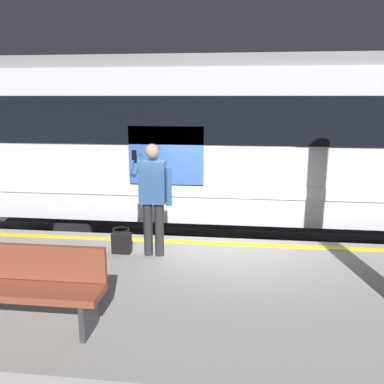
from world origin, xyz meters
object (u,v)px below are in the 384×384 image
object	(u,v)px
passenger	(153,191)
bench	(34,285)
handbag	(122,242)
train_carriage	(289,137)

from	to	relation	value
passenger	bench	xyz separation A→B (m)	(0.84, 2.21, -0.56)
bench	handbag	bearing A→B (deg)	-97.73
handbag	passenger	bearing A→B (deg)	178.73
passenger	bench	distance (m)	2.43
passenger	handbag	distance (m)	1.02
bench	passenger	bearing A→B (deg)	-110.89
train_carriage	handbag	size ratio (longest dim) A/B	34.21
passenger	bench	world-z (taller)	passenger
train_carriage	bench	size ratio (longest dim) A/B	9.06
handbag	train_carriage	bearing A→B (deg)	-134.56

